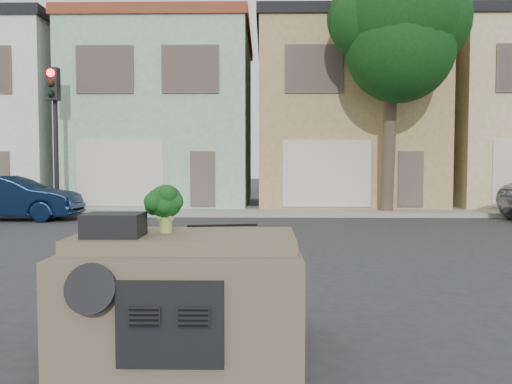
{
  "coord_description": "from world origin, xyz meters",
  "views": [
    {
      "loc": [
        0.7,
        -7.54,
        1.72
      ],
      "look_at": [
        0.56,
        0.5,
        1.3
      ],
      "focal_mm": 35.0,
      "sensor_mm": 36.0,
      "label": 1
    }
  ],
  "objects": [
    {
      "name": "ground_plane",
      "position": [
        0.0,
        0.0,
        0.0
      ],
      "size": [
        120.0,
        120.0,
        0.0
      ],
      "primitive_type": "plane",
      "color": "#303033",
      "rests_on": "ground"
    },
    {
      "name": "sidewalk",
      "position": [
        0.0,
        10.5,
        0.07
      ],
      "size": [
        40.0,
        3.0,
        0.15
      ],
      "primitive_type": "cube",
      "color": "gray",
      "rests_on": "ground"
    },
    {
      "name": "townhouse_white",
      "position": [
        -11.0,
        14.5,
        3.77
      ],
      "size": [
        7.2,
        8.2,
        7.55
      ],
      "primitive_type": "cube",
      "color": "white",
      "rests_on": "ground"
    },
    {
      "name": "townhouse_mint",
      "position": [
        -3.5,
        14.5,
        3.77
      ],
      "size": [
        7.2,
        8.2,
        7.55
      ],
      "primitive_type": "cube",
      "color": "#9BC4A6",
      "rests_on": "ground"
    },
    {
      "name": "townhouse_tan",
      "position": [
        4.0,
        14.5,
        3.77
      ],
      "size": [
        7.2,
        8.2,
        7.55
      ],
      "primitive_type": "cube",
      "color": "tan",
      "rests_on": "ground"
    },
    {
      "name": "townhouse_beige",
      "position": [
        11.5,
        14.5,
        3.77
      ],
      "size": [
        7.2,
        8.2,
        7.55
      ],
      "primitive_type": "cube",
      "color": "#CFBF87",
      "rests_on": "ground"
    },
    {
      "name": "navy_sedan",
      "position": [
        -7.34,
        8.06,
        0.0
      ],
      "size": [
        4.32,
        1.66,
        1.4
      ],
      "primitive_type": "imported",
      "rotation": [
        0.0,
        0.0,
        1.61
      ],
      "color": "black",
      "rests_on": "ground"
    },
    {
      "name": "traffic_signal",
      "position": [
        -6.5,
        9.5,
        2.55
      ],
      "size": [
        0.4,
        0.4,
        5.1
      ],
      "primitive_type": "cube",
      "color": "black",
      "rests_on": "ground"
    },
    {
      "name": "tree_near",
      "position": [
        5.0,
        9.8,
        4.25
      ],
      "size": [
        4.4,
        4.0,
        8.5
      ],
      "primitive_type": "cube",
      "color": "#0F3811",
      "rests_on": "ground"
    },
    {
      "name": "car_dashboard",
      "position": [
        0.0,
        -3.0,
        0.56
      ],
      "size": [
        2.0,
        1.8,
        1.12
      ],
      "primitive_type": "cube",
      "color": "brown",
      "rests_on": "ground"
    },
    {
      "name": "instrument_hump",
      "position": [
        -0.58,
        -3.35,
        1.22
      ],
      "size": [
        0.48,
        0.38,
        0.2
      ],
      "primitive_type": "cube",
      "color": "black",
      "rests_on": "car_dashboard"
    },
    {
      "name": "wiper_arm",
      "position": [
        0.28,
        -2.62,
        1.13
      ],
      "size": [
        0.69,
        0.15,
        0.02
      ],
      "primitive_type": "cube",
      "rotation": [
        0.0,
        0.0,
        0.17
      ],
      "color": "black",
      "rests_on": "car_dashboard"
    },
    {
      "name": "broccoli",
      "position": [
        -0.19,
        -3.08,
        1.34
      ],
      "size": [
        0.44,
        0.44,
        0.44
      ],
      "primitive_type": "cube",
      "rotation": [
        0.0,
        0.0,
        3.4
      ],
      "color": "#0E3811",
      "rests_on": "car_dashboard"
    }
  ]
}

